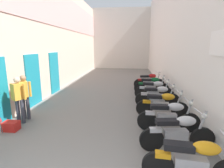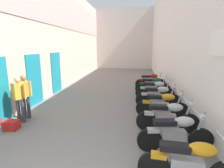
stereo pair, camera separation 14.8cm
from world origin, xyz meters
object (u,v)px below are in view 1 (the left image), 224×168
pedestrian_further_down (24,94)px  pedestrian_mid_alley (19,97)px  motorcycle_fifth (158,96)px  motorcycle_sixth (154,89)px  plastic_crate (11,126)px  motorcycle_second (178,132)px  motorcycle_seventh (152,85)px  motorcycle_eighth (149,81)px  motorcycle_third (169,115)px  motorcycle_nearest (194,161)px  motorcycle_fourth (162,104)px

pedestrian_further_down → pedestrian_mid_alley: bearing=-87.2°
motorcycle_fifth → pedestrian_further_down: pedestrian_further_down is taller
motorcycle_sixth → plastic_crate: 6.07m
motorcycle_second → pedestrian_mid_alley: pedestrian_mid_alley is taller
motorcycle_seventh → pedestrian_mid_alley: (-4.78, -4.25, 0.42)m
motorcycle_fifth → motorcycle_sixth: bearing=90.0°
motorcycle_eighth → motorcycle_third: bearing=-90.0°
motorcycle_sixth → plastic_crate: motorcycle_sixth is taller
motorcycle_eighth → pedestrian_further_down: (-4.80, -5.09, 0.42)m
motorcycle_second → motorcycle_eighth: size_ratio=1.00×
motorcycle_eighth → motorcycle_seventh: bearing=-90.0°
motorcycle_sixth → plastic_crate: bearing=-142.0°
pedestrian_mid_alley → pedestrian_further_down: (-0.02, 0.35, 0.00)m
motorcycle_fifth → motorcycle_seventh: bearing=90.0°
motorcycle_third → motorcycle_seventh: (-0.00, 4.36, 0.00)m
motorcycle_third → motorcycle_second: bearing=-90.0°
motorcycle_seventh → motorcycle_eighth: (-0.00, 1.19, 0.00)m
motorcycle_nearest → motorcycle_fourth: size_ratio=1.00×
motorcycle_third → motorcycle_sixth: same height
motorcycle_seventh → motorcycle_fifth: bearing=-90.0°
motorcycle_sixth → motorcycle_fourth: bearing=-90.0°
motorcycle_eighth → plastic_crate: motorcycle_eighth is taller
pedestrian_further_down → plastic_crate: bearing=-88.3°
motorcycle_fourth → motorcycle_sixth: bearing=90.0°
motorcycle_third → motorcycle_eighth: size_ratio=1.01×
motorcycle_fifth → plastic_crate: size_ratio=4.21×
motorcycle_fourth → motorcycle_fifth: size_ratio=1.00×
motorcycle_second → motorcycle_third: size_ratio=1.00×
pedestrian_mid_alley → motorcycle_eighth: bearing=48.7°
motorcycle_third → pedestrian_mid_alley: 4.80m
motorcycle_fifth → motorcycle_eighth: same height
motorcycle_second → pedestrian_further_down: pedestrian_further_down is taller
motorcycle_sixth → motorcycle_eighth: 2.26m
motorcycle_fourth → motorcycle_seventh: size_ratio=1.00×
motorcycle_nearest → pedestrian_mid_alley: bearing=154.5°
motorcycle_third → motorcycle_seventh: bearing=90.0°
motorcycle_sixth → plastic_crate: (-4.77, -3.73, -0.36)m
motorcycle_nearest → pedestrian_mid_alley: (-4.78, 2.28, 0.42)m
motorcycle_second → motorcycle_seventh: (0.00, 5.40, 0.00)m
motorcycle_second → pedestrian_mid_alley: bearing=166.4°
motorcycle_third → motorcycle_eighth: same height
motorcycle_fourth → motorcycle_second: bearing=-90.0°
motorcycle_seventh → pedestrian_further_down: 6.20m
motorcycle_third → motorcycle_fifth: (-0.00, 2.20, 0.00)m
motorcycle_seventh → motorcycle_nearest: bearing=-90.0°
motorcycle_second → motorcycle_fifth: (0.00, 3.24, 0.00)m
pedestrian_mid_alley → motorcycle_sixth: bearing=33.7°
motorcycle_third → motorcycle_nearest: bearing=-90.0°
motorcycle_nearest → motorcycle_fourth: (0.00, 3.25, 0.00)m
motorcycle_second → motorcycle_sixth: 4.34m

